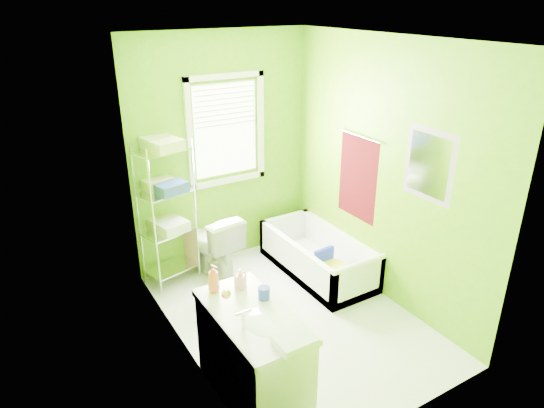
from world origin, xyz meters
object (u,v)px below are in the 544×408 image
toilet (213,244)px  vanity (253,352)px  wire_shelf_unit (167,197)px  bathtub (319,261)px

toilet → vanity: size_ratio=0.70×
vanity → wire_shelf_unit: (0.07, 1.96, 0.57)m
vanity → wire_shelf_unit: bearing=87.8°
vanity → wire_shelf_unit: wire_shelf_unit is taller
bathtub → vanity: (-1.51, -1.22, 0.26)m
bathtub → toilet: bearing=149.0°
toilet → vanity: 1.90m
vanity → bathtub: bearing=38.9°
bathtub → vanity: size_ratio=1.34×
wire_shelf_unit → toilet: bearing=-17.5°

